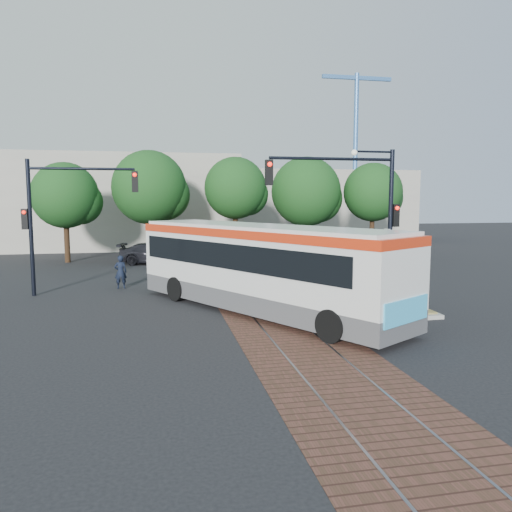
# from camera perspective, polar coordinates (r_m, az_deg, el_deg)

# --- Properties ---
(ground) EXTENTS (120.00, 120.00, 0.00)m
(ground) POSITION_cam_1_polar(r_m,az_deg,el_deg) (20.24, 0.66, -5.66)
(ground) COLOR black
(ground) RESTS_ON ground
(trackbed) EXTENTS (3.60, 40.00, 0.02)m
(trackbed) POSITION_cam_1_polar(r_m,az_deg,el_deg) (24.09, -1.34, -3.67)
(trackbed) COLOR #563127
(trackbed) RESTS_ON ground
(tree_row) EXTENTS (26.40, 5.60, 7.67)m
(tree_row) POSITION_cam_1_polar(r_m,az_deg,el_deg) (36.16, -2.95, 7.45)
(tree_row) COLOR #382314
(tree_row) RESTS_ON ground
(warehouses) EXTENTS (40.00, 13.00, 8.00)m
(warehouses) POSITION_cam_1_polar(r_m,az_deg,el_deg) (48.22, -7.19, 5.96)
(warehouses) COLOR #ADA899
(warehouses) RESTS_ON ground
(crane) EXTENTS (8.00, 0.50, 18.00)m
(crane) POSITION_cam_1_polar(r_m,az_deg,el_deg) (58.13, 11.31, 12.96)
(crane) COLOR #3F72B2
(crane) RESTS_ON ground
(city_bus) EXTENTS (8.56, 11.91, 3.30)m
(city_bus) POSITION_cam_1_polar(r_m,az_deg,el_deg) (18.78, 0.42, -0.91)
(city_bus) COLOR #4B4B4E
(city_bus) RESTS_ON ground
(traffic_island) EXTENTS (2.20, 5.20, 1.13)m
(traffic_island) POSITION_cam_1_polar(r_m,az_deg,el_deg) (20.89, 14.28, -4.56)
(traffic_island) COLOR gray
(traffic_island) RESTS_ON ground
(signal_pole_main) EXTENTS (5.49, 0.46, 6.00)m
(signal_pole_main) POSITION_cam_1_polar(r_m,az_deg,el_deg) (20.19, 12.01, 6.06)
(signal_pole_main) COLOR black
(signal_pole_main) RESTS_ON ground
(signal_pole_left) EXTENTS (4.99, 0.34, 6.00)m
(signal_pole_left) POSITION_cam_1_polar(r_m,az_deg,el_deg) (23.71, -21.77, 5.08)
(signal_pole_left) COLOR black
(signal_pole_left) RESTS_ON ground
(officer) EXTENTS (0.61, 0.43, 1.59)m
(officer) POSITION_cam_1_polar(r_m,az_deg,el_deg) (24.72, -15.22, -1.78)
(officer) COLOR black
(officer) RESTS_ON ground
(parked_car) EXTENTS (5.06, 2.88, 1.38)m
(parked_car) POSITION_cam_1_polar(r_m,az_deg,el_deg) (33.57, -11.41, 0.29)
(parked_car) COLOR black
(parked_car) RESTS_ON ground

